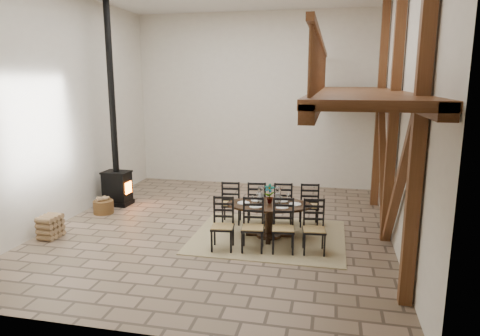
% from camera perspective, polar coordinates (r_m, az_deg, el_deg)
% --- Properties ---
extents(ground, '(8.00, 8.00, 0.00)m').
position_cam_1_polar(ground, '(9.27, -2.70, -7.90)').
color(ground, '#8E755F').
rests_on(ground, ground).
extents(room_shell, '(7.02, 8.02, 5.01)m').
position_cam_1_polar(room_shell, '(8.50, 5.02, 11.02)').
color(room_shell, silver).
rests_on(room_shell, ground).
extents(rug, '(3.00, 2.50, 0.02)m').
position_cam_1_polar(rug, '(8.74, 3.85, -9.09)').
color(rug, tan).
rests_on(rug, ground).
extents(dining_table, '(2.29, 2.11, 1.09)m').
position_cam_1_polar(dining_table, '(8.63, 3.88, -6.93)').
color(dining_table, black).
rests_on(dining_table, ground).
extents(wood_stove, '(0.69, 0.54, 5.00)m').
position_cam_1_polar(wood_stove, '(11.06, -16.25, 0.90)').
color(wood_stove, black).
rests_on(wood_stove, ground).
extents(log_basket, '(0.47, 0.47, 0.39)m').
position_cam_1_polar(log_basket, '(10.65, -17.75, -4.89)').
color(log_basket, brown).
rests_on(log_basket, ground).
extents(log_stack, '(0.36, 0.48, 0.47)m').
position_cam_1_polar(log_stack, '(9.39, -23.96, -7.17)').
color(log_stack, '#9E7658').
rests_on(log_stack, ground).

